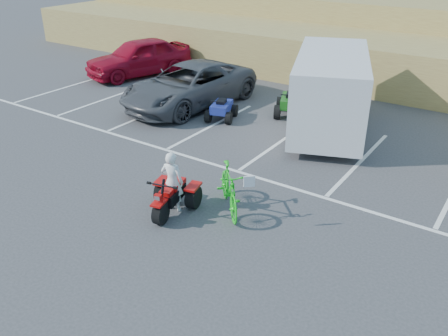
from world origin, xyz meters
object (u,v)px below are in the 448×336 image
Objects in this scene: rider at (172,182)px; red_car at (139,57)px; cargo_trailer at (330,90)px; grey_pickup at (189,85)px; quad_atv_green at (290,115)px; quad_atv_blue at (222,119)px; red_trike_atv at (171,212)px; green_dirt_bike at (229,189)px.

rider is 0.31× the size of red_car.
cargo_trailer is (10.31, -1.64, 0.56)m from red_car.
grey_pickup is 3.91× the size of quad_atv_green.
rider is at bearing -85.10° from quad_atv_blue.
red_trike_atv is 0.25× the size of cargo_trailer.
cargo_trailer reaches higher than red_car.
cargo_trailer is 2.33m from quad_atv_green.
red_trike_atv is 0.97× the size of rider.
grey_pickup is 5.63m from cargo_trailer.
green_dirt_bike is 8.12m from grey_pickup.
red_car is at bearing 161.25° from grey_pickup.
red_car is (-4.75, 2.20, 0.05)m from grey_pickup.
red_trike_atv is 1.01× the size of quad_atv_green.
green_dirt_bike is 0.39× the size of red_car.
green_dirt_bike is 0.34× the size of grey_pickup.
rider is 0.26× the size of cargo_trailer.
grey_pickup is 0.96× the size of cargo_trailer.
rider is 1.21× the size of quad_atv_blue.
rider is at bearing -107.29° from quad_atv_green.
grey_pickup is (-4.60, 6.66, 0.81)m from red_trike_atv.
quad_atv_blue is at bearing -79.97° from rider.
cargo_trailer is 4.06m from quad_atv_blue.
quad_atv_blue is at bearing 176.69° from cargo_trailer.
cargo_trailer is at bearing -43.39° from quad_atv_green.
rider is at bearing -48.81° from grey_pickup.
green_dirt_bike is 6.38m from cargo_trailer.
red_trike_atv is at bearing -49.19° from grey_pickup.
rider is at bearing -25.21° from red_car.
green_dirt_bike is 13.15m from red_car.
cargo_trailer is at bearing 11.92° from grey_pickup.
quad_atv_green is at bearing -98.47° from rider.
green_dirt_bike is (1.15, 0.75, -0.19)m from rider.
cargo_trailer is at bearing 68.54° from red_trike_atv.
cargo_trailer reaches higher than quad_atv_green.
rider is 6.51m from quad_atv_blue.
rider is 0.27× the size of grey_pickup.
red_trike_atv is at bearing -85.32° from quad_atv_blue.
red_trike_atv is 7.42m from cargo_trailer.
quad_atv_blue is 2.62m from quad_atv_green.
red_car is at bearing 138.35° from quad_atv_blue.
cargo_trailer is at bearing 8.86° from red_car.
green_dirt_bike reaches higher than quad_atv_green.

